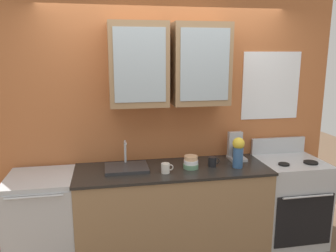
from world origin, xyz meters
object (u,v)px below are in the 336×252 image
at_px(stove_range, 288,200).
at_px(bowl_stack, 191,162).
at_px(vase, 238,151).
at_px(coffee_maker, 236,149).
at_px(sink_faucet, 126,167).
at_px(cup_near_sink, 166,168).
at_px(cup_near_bowls, 212,162).
at_px(dishwasher, 44,222).

height_order(stove_range, bowl_stack, stove_range).
distance_m(vase, coffee_maker, 0.29).
xyz_separation_m(sink_faucet, bowl_stack, (0.63, -0.09, 0.04)).
bearing_deg(cup_near_sink, vase, 2.20).
relative_size(bowl_stack, cup_near_bowls, 1.26).
bearing_deg(bowl_stack, sink_faucet, 172.05).
distance_m(vase, cup_near_sink, 0.75).
distance_m(stove_range, cup_near_bowls, 1.02).
relative_size(bowl_stack, dishwasher, 0.16).
height_order(stove_range, cup_near_bowls, stove_range).
height_order(sink_faucet, bowl_stack, sink_faucet).
distance_m(bowl_stack, coffee_maker, 0.59).
height_order(sink_faucet, cup_near_sink, sink_faucet).
xyz_separation_m(vase, cup_near_bowls, (-0.24, 0.07, -0.12)).
bearing_deg(cup_near_sink, cup_near_bowls, 11.62).
bearing_deg(stove_range, dishwasher, -179.91).
xyz_separation_m(sink_faucet, cup_near_bowls, (0.86, -0.07, 0.03)).
xyz_separation_m(cup_near_bowls, dishwasher, (-1.66, 0.01, -0.51)).
bearing_deg(dishwasher, bowl_stack, -1.11).
height_order(bowl_stack, coffee_maker, coffee_maker).
distance_m(sink_faucet, cup_near_bowls, 0.86).
bearing_deg(cup_near_bowls, bowl_stack, -176.56).
bearing_deg(vase, bowl_stack, 172.63).
bearing_deg(stove_range, bowl_stack, -178.36).
height_order(stove_range, sink_faucet, sink_faucet).
xyz_separation_m(cup_near_sink, cup_near_bowls, (0.50, 0.10, 0.00)).
xyz_separation_m(stove_range, dishwasher, (-2.55, -0.00, -0.01)).
relative_size(stove_range, dishwasher, 1.20).
xyz_separation_m(vase, dishwasher, (-1.90, 0.09, -0.63)).
relative_size(bowl_stack, vase, 0.49).
height_order(sink_faucet, vase, vase).
distance_m(bowl_stack, vase, 0.48).
bearing_deg(stove_range, vase, -171.83).
relative_size(cup_near_bowls, dishwasher, 0.13).
distance_m(dishwasher, coffee_maker, 2.08).
height_order(sink_faucet, dishwasher, sink_faucet).
height_order(bowl_stack, vase, vase).
height_order(stove_range, vase, vase).
bearing_deg(sink_faucet, cup_near_bowls, -4.96).
height_order(stove_range, dishwasher, stove_range).
xyz_separation_m(sink_faucet, dishwasher, (-0.80, -0.06, -0.48)).
bearing_deg(cup_near_bowls, stove_range, 1.18).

